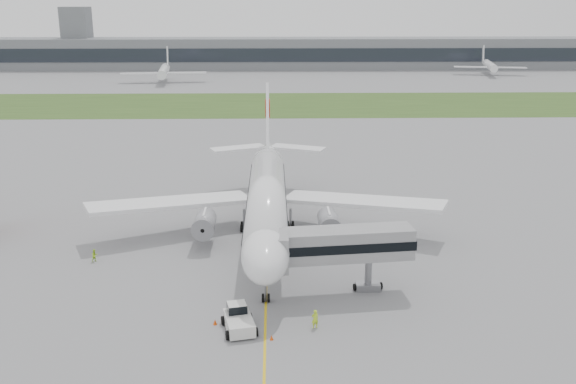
{
  "coord_description": "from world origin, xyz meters",
  "views": [
    {
      "loc": [
        0.91,
        -76.46,
        30.38
      ],
      "look_at": [
        2.73,
        2.0,
        6.99
      ],
      "focal_mm": 40.0,
      "sensor_mm": 36.0,
      "label": 1
    }
  ],
  "objects_px": {
    "jet_bridge": "(331,246)",
    "airliner": "(267,196)",
    "pushback_tug": "(238,319)",
    "ground_crew_near": "(315,319)"
  },
  "relations": [
    {
      "from": "pushback_tug",
      "to": "ground_crew_near",
      "type": "distance_m",
      "value": 7.38
    },
    {
      "from": "airliner",
      "to": "pushback_tug",
      "type": "distance_m",
      "value": 26.16
    },
    {
      "from": "ground_crew_near",
      "to": "pushback_tug",
      "type": "bearing_deg",
      "value": -17.2
    },
    {
      "from": "pushback_tug",
      "to": "airliner",
      "type": "bearing_deg",
      "value": 71.77
    },
    {
      "from": "airliner",
      "to": "ground_crew_near",
      "type": "bearing_deg",
      "value": -79.37
    },
    {
      "from": "jet_bridge",
      "to": "airliner",
      "type": "bearing_deg",
      "value": 104.13
    },
    {
      "from": "airliner",
      "to": "ground_crew_near",
      "type": "height_order",
      "value": "airliner"
    },
    {
      "from": "pushback_tug",
      "to": "jet_bridge",
      "type": "xyz_separation_m",
      "value": [
        9.53,
        7.24,
        4.59
      ]
    },
    {
      "from": "jet_bridge",
      "to": "pushback_tug",
      "type": "bearing_deg",
      "value": -149.38
    },
    {
      "from": "pushback_tug",
      "to": "ground_crew_near",
      "type": "height_order",
      "value": "pushback_tug"
    }
  ]
}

